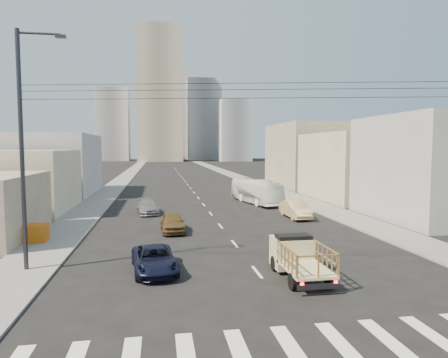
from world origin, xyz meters
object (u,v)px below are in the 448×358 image
object	(u,v)px
navy_pickup	(154,260)
sedan_tan	(296,209)
streetlamp_left	(24,144)
sedan_grey	(148,207)
sedan_brown	(173,222)
flatbed_pickup	(299,255)
crate_stack	(33,233)
city_bus	(256,191)

from	to	relation	value
navy_pickup	sedan_tan	bearing A→B (deg)	41.62
streetlamp_left	sedan_grey	bearing A→B (deg)	72.04
sedan_grey	navy_pickup	bearing A→B (deg)	-94.02
navy_pickup	streetlamp_left	world-z (taller)	streetlamp_left
sedan_brown	sedan_grey	xyz separation A→B (m)	(-2.03, 8.59, -0.05)
flatbed_pickup	streetlamp_left	distance (m)	14.57
sedan_brown	crate_stack	bearing A→B (deg)	-169.69
sedan_tan	streetlamp_left	world-z (taller)	streetlamp_left
sedan_grey	flatbed_pickup	bearing A→B (deg)	-75.63
navy_pickup	crate_stack	size ratio (longest dim) A/B	2.51
sedan_grey	streetlamp_left	bearing A→B (deg)	-114.49
sedan_tan	city_bus	bearing A→B (deg)	96.23
sedan_grey	streetlamp_left	xyz separation A→B (m)	(-5.51, -16.99, 5.78)
navy_pickup	sedan_brown	bearing A→B (deg)	76.17
sedan_grey	crate_stack	xyz separation A→B (m)	(-7.11, -10.75, 0.03)
navy_pickup	city_bus	bearing A→B (deg)	58.33
navy_pickup	streetlamp_left	size ratio (longest dim) A/B	0.38
sedan_tan	flatbed_pickup	bearing A→B (deg)	-109.60
navy_pickup	city_bus	world-z (taller)	city_bus
city_bus	sedan_tan	bearing A→B (deg)	-93.69
navy_pickup	sedan_tan	size ratio (longest dim) A/B	0.97
flatbed_pickup	city_bus	bearing A→B (deg)	80.68
flatbed_pickup	sedan_brown	xyz separation A→B (m)	(-5.65, 11.53, -0.39)
streetlamp_left	sedan_brown	bearing A→B (deg)	48.08
sedan_tan	crate_stack	bearing A→B (deg)	-163.36
sedan_grey	streetlamp_left	distance (m)	18.77
navy_pickup	sedan_brown	world-z (taller)	sedan_brown
city_bus	crate_stack	xyz separation A→B (m)	(-18.97, -16.12, -0.65)
city_bus	sedan_brown	world-z (taller)	city_bus
navy_pickup	sedan_tan	xyz separation A→B (m)	(12.25, 13.63, 0.14)
flatbed_pickup	crate_stack	bearing A→B (deg)	147.66
sedan_grey	streetlamp_left	size ratio (longest dim) A/B	0.38
city_bus	sedan_brown	xyz separation A→B (m)	(-9.83, -13.95, -0.63)
sedan_tan	sedan_brown	bearing A→B (deg)	-160.17
crate_stack	flatbed_pickup	bearing A→B (deg)	-32.34
city_bus	sedan_tan	world-z (taller)	city_bus
sedan_grey	city_bus	bearing A→B (deg)	17.82
sedan_brown	flatbed_pickup	bearing A→B (deg)	-66.89
navy_pickup	sedan_grey	distance (m)	18.12
city_bus	sedan_brown	bearing A→B (deg)	-135.74
flatbed_pickup	navy_pickup	size ratio (longest dim) A/B	0.98
city_bus	navy_pickup	bearing A→B (deg)	-125.83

